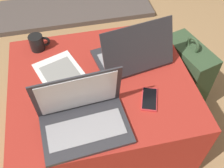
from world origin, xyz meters
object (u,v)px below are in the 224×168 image
object	(u,v)px
backpack	(185,76)
coffee_mug	(37,43)
laptop_near	(83,117)
laptop_far	(133,54)
cell_phone	(149,99)
paper_sheet	(62,74)

from	to	relation	value
backpack	coffee_mug	size ratio (longest dim) A/B	4.76
laptop_near	laptop_far	world-z (taller)	laptop_near
backpack	coffee_mug	bearing A→B (deg)	62.58
laptop_near	coffee_mug	bearing A→B (deg)	103.67
cell_phone	coffee_mug	xyz separation A→B (m)	(-0.49, 0.47, 0.04)
paper_sheet	coffee_mug	xyz separation A→B (m)	(-0.10, 0.22, 0.04)
paper_sheet	laptop_far	bearing A→B (deg)	-17.79
coffee_mug	paper_sheet	bearing A→B (deg)	-64.96
laptop_near	paper_sheet	size ratio (longest dim) A/B	1.11
backpack	laptop_near	bearing A→B (deg)	102.42
backpack	paper_sheet	xyz separation A→B (m)	(-0.74, -0.05, 0.25)
laptop_near	cell_phone	size ratio (longest dim) A/B	2.57
laptop_far	paper_sheet	bearing A→B (deg)	-7.97
laptop_far	cell_phone	size ratio (longest dim) A/B	2.71
laptop_near	coffee_mug	distance (m)	0.56
laptop_near	cell_phone	distance (m)	0.33
cell_phone	coffee_mug	bearing A→B (deg)	-23.61
laptop_far	paper_sheet	world-z (taller)	laptop_far
laptop_far	cell_phone	world-z (taller)	laptop_far
laptop_near	laptop_far	distance (m)	0.45
paper_sheet	coffee_mug	size ratio (longest dim) A/B	3.12
backpack	paper_sheet	world-z (taller)	backpack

